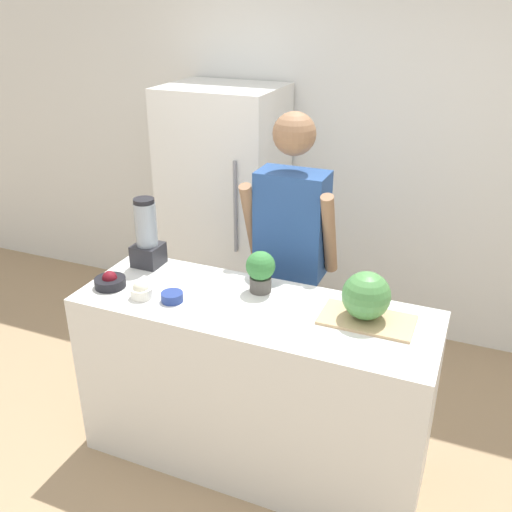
{
  "coord_description": "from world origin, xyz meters",
  "views": [
    {
      "loc": [
        0.93,
        -1.89,
        2.31
      ],
      "look_at": [
        0.0,
        0.34,
        1.19
      ],
      "focal_mm": 40.0,
      "sensor_mm": 36.0,
      "label": 1
    }
  ],
  "objects_px": {
    "refrigerator": "(225,212)",
    "person": "(291,261)",
    "bowl_cherries": "(110,281)",
    "bowl_small_blue": "(172,297)",
    "watermelon": "(366,296)",
    "blender": "(147,236)",
    "bowl_cream": "(141,290)",
    "potted_plant": "(261,270)"
  },
  "relations": [
    {
      "from": "refrigerator",
      "to": "person",
      "type": "distance_m",
      "value": 1.01
    },
    {
      "from": "bowl_cherries",
      "to": "bowl_small_blue",
      "type": "distance_m",
      "value": 0.37
    },
    {
      "from": "watermelon",
      "to": "bowl_cherries",
      "type": "height_order",
      "value": "watermelon"
    },
    {
      "from": "refrigerator",
      "to": "blender",
      "type": "bearing_deg",
      "value": -87.47
    },
    {
      "from": "refrigerator",
      "to": "bowl_cream",
      "type": "relative_size",
      "value": 15.95
    },
    {
      "from": "bowl_cream",
      "to": "potted_plant",
      "type": "bearing_deg",
      "value": 29.08
    },
    {
      "from": "person",
      "to": "watermelon",
      "type": "distance_m",
      "value": 0.76
    },
    {
      "from": "watermelon",
      "to": "blender",
      "type": "relative_size",
      "value": 0.58
    },
    {
      "from": "watermelon",
      "to": "potted_plant",
      "type": "bearing_deg",
      "value": 172.45
    },
    {
      "from": "watermelon",
      "to": "potted_plant",
      "type": "height_order",
      "value": "watermelon"
    },
    {
      "from": "refrigerator",
      "to": "bowl_small_blue",
      "type": "bearing_deg",
      "value": -74.81
    },
    {
      "from": "refrigerator",
      "to": "bowl_cherries",
      "type": "height_order",
      "value": "refrigerator"
    },
    {
      "from": "person",
      "to": "bowl_small_blue",
      "type": "xyz_separation_m",
      "value": [
        -0.36,
        -0.7,
        0.05
      ]
    },
    {
      "from": "potted_plant",
      "to": "blender",
      "type": "bearing_deg",
      "value": 176.11
    },
    {
      "from": "watermelon",
      "to": "bowl_small_blue",
      "type": "bearing_deg",
      "value": -168.13
    },
    {
      "from": "bowl_small_blue",
      "to": "potted_plant",
      "type": "height_order",
      "value": "potted_plant"
    },
    {
      "from": "watermelon",
      "to": "bowl_small_blue",
      "type": "distance_m",
      "value": 0.93
    },
    {
      "from": "refrigerator",
      "to": "bowl_small_blue",
      "type": "relative_size",
      "value": 16.28
    },
    {
      "from": "bowl_cherries",
      "to": "bowl_cream",
      "type": "height_order",
      "value": "bowl_cream"
    },
    {
      "from": "watermelon",
      "to": "bowl_small_blue",
      "type": "relative_size",
      "value": 2.06
    },
    {
      "from": "refrigerator",
      "to": "bowl_cream",
      "type": "bearing_deg",
      "value": -81.21
    },
    {
      "from": "bowl_cream",
      "to": "person",
      "type": "bearing_deg",
      "value": 54.33
    },
    {
      "from": "refrigerator",
      "to": "bowl_small_blue",
      "type": "distance_m",
      "value": 1.44
    },
    {
      "from": "person",
      "to": "blender",
      "type": "relative_size",
      "value": 4.6
    },
    {
      "from": "person",
      "to": "bowl_small_blue",
      "type": "height_order",
      "value": "person"
    },
    {
      "from": "person",
      "to": "bowl_small_blue",
      "type": "relative_size",
      "value": 16.32
    },
    {
      "from": "bowl_small_blue",
      "to": "potted_plant",
      "type": "relative_size",
      "value": 0.5
    },
    {
      "from": "refrigerator",
      "to": "person",
      "type": "bearing_deg",
      "value": -42.61
    },
    {
      "from": "person",
      "to": "blender",
      "type": "height_order",
      "value": "person"
    },
    {
      "from": "person",
      "to": "watermelon",
      "type": "bearing_deg",
      "value": -43.49
    },
    {
      "from": "person",
      "to": "bowl_cherries",
      "type": "distance_m",
      "value": 1.01
    },
    {
      "from": "refrigerator",
      "to": "bowl_cream",
      "type": "distance_m",
      "value": 1.43
    },
    {
      "from": "bowl_cherries",
      "to": "blender",
      "type": "distance_m",
      "value": 0.33
    },
    {
      "from": "bowl_small_blue",
      "to": "blender",
      "type": "xyz_separation_m",
      "value": [
        -0.33,
        0.31,
        0.15
      ]
    },
    {
      "from": "watermelon",
      "to": "bowl_cherries",
      "type": "relative_size",
      "value": 1.4
    },
    {
      "from": "watermelon",
      "to": "blender",
      "type": "bearing_deg",
      "value": 174.48
    },
    {
      "from": "watermelon",
      "to": "blender",
      "type": "xyz_separation_m",
      "value": [
        -1.23,
        0.12,
        0.04
      ]
    },
    {
      "from": "potted_plant",
      "to": "bowl_small_blue",
      "type": "bearing_deg",
      "value": -143.75
    },
    {
      "from": "refrigerator",
      "to": "blender",
      "type": "distance_m",
      "value": 1.1
    },
    {
      "from": "bowl_cream",
      "to": "watermelon",
      "type": "bearing_deg",
      "value": 11.42
    },
    {
      "from": "watermelon",
      "to": "bowl_small_blue",
      "type": "xyz_separation_m",
      "value": [
        -0.9,
        -0.19,
        -0.1
      ]
    },
    {
      "from": "blender",
      "to": "watermelon",
      "type": "bearing_deg",
      "value": -5.52
    }
  ]
}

